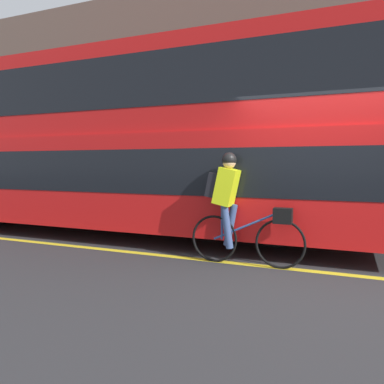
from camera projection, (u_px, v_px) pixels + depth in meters
ground_plane at (318, 275)px, 5.05m from camera, size 80.00×80.00×0.00m
road_center_line at (319, 272)px, 5.17m from camera, size 50.00×0.14×0.01m
sidewalk_curb at (333, 218)px, 9.99m from camera, size 60.00×2.04×0.11m
building_facade at (338, 87)px, 10.79m from camera, size 60.00×0.30×7.43m
bus at (115, 139)px, 7.95m from camera, size 10.91×2.55×3.62m
cyclist_on_bike at (235, 205)px, 5.51m from camera, size 1.71×0.32×1.66m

